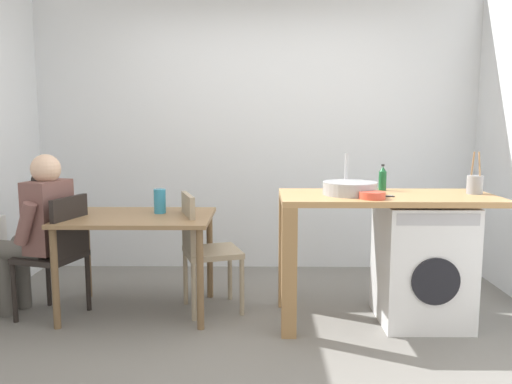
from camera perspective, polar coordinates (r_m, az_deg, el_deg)
The scene contains 15 objects.
ground_plane at distance 3.55m, azimuth -0.20°, elevation -15.89°, with size 5.46×5.46×0.00m, color slate.
wall_back at distance 5.00m, azimuth 0.09°, elevation 6.90°, with size 4.60×0.10×2.70m, color silver.
dining_table at distance 3.92m, azimuth -13.02°, elevation -3.94°, with size 1.10×0.76×0.74m.
chair_person_seat at distance 4.00m, azimuth -21.07°, elevation -6.02°, with size 0.50×0.50×0.90m.
chair_opposite at distance 3.89m, azimuth -5.95°, elevation -5.92°, with size 0.50×0.50×0.90m.
seated_person at distance 4.07m, azimuth -22.98°, elevation -3.54°, with size 0.55×0.54×1.20m.
kitchen_counter at distance 3.69m, azimuth 11.11°, elevation -2.72°, with size 1.50×0.68×0.92m.
washing_machine at distance 3.88m, azimuth 17.94°, elevation -7.48°, with size 0.60×0.61×0.86m.
sink_basin at distance 3.65m, azimuth 10.40°, elevation 0.41°, with size 0.38×0.38×0.09m, color #9EA0A5.
tap at distance 3.82m, azimuth 9.98°, elevation 2.17°, with size 0.02×0.02×0.28m, color #B2B2B7.
bottle_tall_green at distance 3.93m, azimuth 13.89°, elevation 1.46°, with size 0.06×0.06×0.20m.
mixing_bowl at distance 3.48m, azimuth 12.78°, elevation -0.30°, with size 0.18×0.18×0.05m.
utensil_crock at distance 3.95m, azimuth 23.15°, elevation 0.82°, with size 0.11×0.11×0.30m.
vase at distance 3.95m, azimuth -10.64°, elevation -1.00°, with size 0.09×0.09×0.18m, color teal.
scissors at distance 3.61m, azimuth 13.98°, elevation -0.44°, with size 0.15×0.06×0.01m.
Camera 1 is at (0.05, -3.25, 1.42)m, focal length 35.98 mm.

